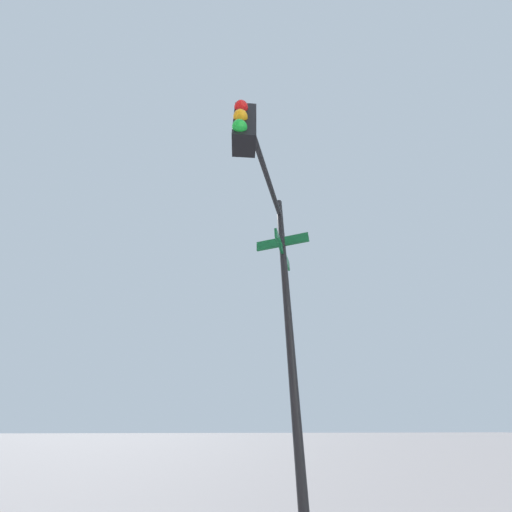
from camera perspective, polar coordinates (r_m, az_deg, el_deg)
name	(u,v)px	position (r m, az deg, el deg)	size (l,w,h in m)	color
traffic_signal_near	(270,230)	(3.47, 3.26, 6.30)	(1.38, 2.69, 5.46)	black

